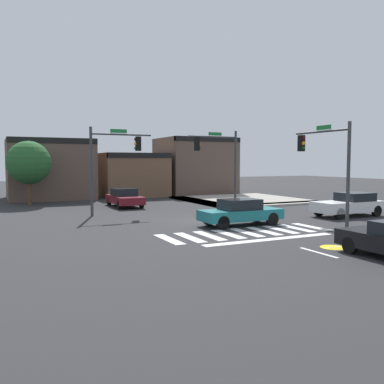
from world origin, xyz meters
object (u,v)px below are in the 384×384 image
(traffic_signal_northwest, at_px, (113,155))
(car_maroon, at_px, (125,198))
(traffic_signal_southeast, at_px, (326,155))
(car_white, at_px, (349,204))
(car_teal, at_px, (240,212))
(traffic_signal_northeast, at_px, (219,155))
(roadside_tree, at_px, (29,163))

(traffic_signal_northwest, bearing_deg, car_maroon, 64.90)
(traffic_signal_southeast, height_order, car_white, traffic_signal_southeast)
(car_teal, bearing_deg, traffic_signal_southeast, 159.41)
(traffic_signal_northeast, bearing_deg, roadside_tree, -32.35)
(traffic_signal_southeast, relative_size, car_white, 1.19)
(traffic_signal_northeast, height_order, roadside_tree, traffic_signal_northeast)
(traffic_signal_northwest, distance_m, traffic_signal_northeast, 8.44)
(traffic_signal_southeast, height_order, car_teal, traffic_signal_southeast)
(traffic_signal_southeast, relative_size, car_maroon, 1.27)
(traffic_signal_northwest, bearing_deg, traffic_signal_southeast, -44.04)
(traffic_signal_northeast, xyz_separation_m, car_maroon, (-6.36, 3.50, -3.24))
(car_white, bearing_deg, traffic_signal_northeast, -58.94)
(traffic_signal_northwest, relative_size, car_white, 1.23)
(car_white, height_order, roadside_tree, roadside_tree)
(traffic_signal_southeast, bearing_deg, car_maroon, 28.85)
(traffic_signal_northeast, xyz_separation_m, roadside_tree, (-12.83, 8.13, -0.57))
(traffic_signal_southeast, bearing_deg, car_teal, 69.41)
(traffic_signal_northwest, bearing_deg, traffic_signal_northeast, 5.75)
(car_maroon, bearing_deg, traffic_signal_northwest, -25.10)
(traffic_signal_northwest, bearing_deg, car_teal, -56.15)
(car_teal, relative_size, roadside_tree, 0.89)
(roadside_tree, bearing_deg, car_maroon, -35.61)
(roadside_tree, bearing_deg, traffic_signal_northwest, -63.69)
(car_white, distance_m, roadside_tree, 24.20)
(traffic_signal_northwest, relative_size, traffic_signal_southeast, 1.03)
(traffic_signal_northwest, xyz_separation_m, traffic_signal_southeast, (9.47, -9.16, -0.07))
(car_maroon, distance_m, roadside_tree, 8.40)
(traffic_signal_southeast, bearing_deg, traffic_signal_northeast, 6.12)
(traffic_signal_northwest, relative_size, traffic_signal_northeast, 0.97)
(car_maroon, height_order, roadside_tree, roadside_tree)
(traffic_signal_northeast, distance_m, car_teal, 9.55)
(traffic_signal_northwest, xyz_separation_m, car_maroon, (2.03, 4.34, -3.17))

